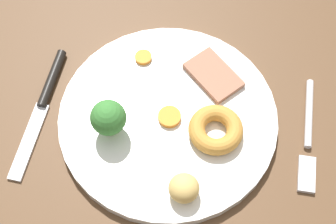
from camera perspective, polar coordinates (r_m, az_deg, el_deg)
name	(u,v)px	position (r cm, az deg, el deg)	size (l,w,h in cm)	color
dining_table	(156,146)	(64.82, -1.35, -3.82)	(120.00, 84.00, 3.60)	brown
dinner_plate	(168,119)	(63.72, 0.00, -0.73)	(27.05, 27.05, 1.40)	white
meat_slice_main	(213,75)	(65.88, 5.07, 4.10)	(7.11, 4.50, 0.80)	#9E664C
yorkshire_pudding	(216,130)	(61.37, 5.32, -1.97)	(6.57, 6.57, 2.01)	#C68938
roast_potato_left	(184,188)	(57.73, 1.78, -8.45)	(3.47, 3.48, 2.98)	#D8B260
carrot_coin_front	(169,117)	(62.65, 0.16, -0.55)	(2.82, 2.82, 0.68)	orange
carrot_coin_back	(143,57)	(67.36, -2.76, 6.09)	(2.21, 2.21, 0.57)	orange
broccoli_floret	(109,116)	(60.07, -6.59, -0.43)	(4.28, 4.28, 5.30)	#8CB766
fork	(308,137)	(65.20, 15.29, -2.74)	(2.12, 15.28, 0.90)	silver
knife	(44,101)	(67.12, -13.63, 1.23)	(2.98, 18.56, 1.20)	black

